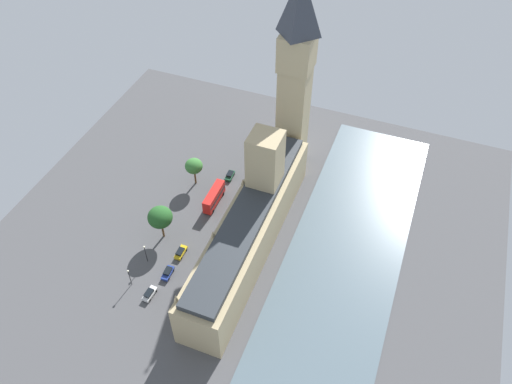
{
  "coord_description": "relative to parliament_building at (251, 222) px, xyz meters",
  "views": [
    {
      "loc": [
        -33.7,
        76.72,
        107.86
      ],
      "look_at": [
        1.0,
        -12.76,
        7.9
      ],
      "focal_mm": 35.37,
      "sensor_mm": 36.0,
      "label": 1
    }
  ],
  "objects": [
    {
      "name": "ground_plane",
      "position": [
        1.99,
        1.74,
        -8.37
      ],
      "size": [
        133.43,
        133.43,
        0.0
      ],
      "primitive_type": "plane",
      "color": "#4C4C4F"
    },
    {
      "name": "river_thames",
      "position": [
        -24.56,
        1.74,
        -8.25
      ],
      "size": [
        29.24,
        120.09,
        0.25
      ],
      "primitive_type": "cube",
      "color": "slate",
      "rests_on": "ground"
    },
    {
      "name": "parliament_building",
      "position": [
        0.0,
        0.0,
        0.0
      ],
      "size": [
        11.81,
        63.43,
        29.8
      ],
      "color": "tan",
      "rests_on": "ground"
    },
    {
      "name": "clock_tower",
      "position": [
        0.71,
        -34.74,
        23.09
      ],
      "size": [
        9.01,
        9.01,
        60.75
      ],
      "color": "tan",
      "rests_on": "ground"
    },
    {
      "name": "car_dark_green_leading",
      "position": [
        15.42,
        -20.97,
        -7.48
      ],
      "size": [
        2.13,
        4.42,
        1.74
      ],
      "rotation": [
        0.0,
        0.0,
        0.05
      ],
      "color": "#19472D",
      "rests_on": "ground"
    },
    {
      "name": "double_decker_bus_near_tower",
      "position": [
        15.41,
        -9.63,
        -5.74
      ],
      "size": [
        2.72,
        10.52,
        4.75
      ],
      "rotation": [
        0.0,
        0.0,
        0.01
      ],
      "color": "red",
      "rests_on": "ground"
    },
    {
      "name": "car_yellow_cab_by_river_gate",
      "position": [
        16.02,
        10.5,
        -7.48
      ],
      "size": [
        1.98,
        4.55,
        1.74
      ],
      "rotation": [
        0.0,
        0.0,
        3.16
      ],
      "color": "gold",
      "rests_on": "ground"
    },
    {
      "name": "car_blue_corner",
      "position": [
        16.13,
        17.48,
        -7.48
      ],
      "size": [
        2.16,
        4.48,
        1.74
      ],
      "rotation": [
        0.0,
        0.0,
        0.05
      ],
      "color": "navy",
      "rests_on": "ground"
    },
    {
      "name": "car_white_far_end",
      "position": [
        17.37,
        24.65,
        -7.48
      ],
      "size": [
        2.12,
        4.54,
        1.74
      ],
      "rotation": [
        0.0,
        0.0,
        3.09
      ],
      "color": "silver",
      "rests_on": "ground"
    },
    {
      "name": "pedestrian_midblock",
      "position": [
        8.1,
        -8.39,
        -7.69
      ],
      "size": [
        0.54,
        0.62,
        1.51
      ],
      "rotation": [
        0.0,
        0.0,
        3.5
      ],
      "color": "maroon",
      "rests_on": "ground"
    },
    {
      "name": "plane_tree_under_trees",
      "position": [
        23.2,
        6.63,
        -0.54
      ],
      "size": [
        6.62,
        6.62,
        10.68
      ],
      "color": "brown",
      "rests_on": "ground"
    },
    {
      "name": "plane_tree_kerbside",
      "position": [
        24.06,
        -15.05,
        -1.4
      ],
      "size": [
        5.22,
        5.22,
        9.25
      ],
      "color": "brown",
      "rests_on": "ground"
    },
    {
      "name": "street_lamp_trailing",
      "position": [
        23.11,
        15.69,
        -3.9
      ],
      "size": [
        0.56,
        0.56,
        6.41
      ],
      "color": "black",
      "rests_on": "ground"
    },
    {
      "name": "street_lamp_opposite_hall",
      "position": [
        23.32,
        23.36,
        -4.17
      ],
      "size": [
        0.56,
        0.56,
        5.97
      ],
      "color": "black",
      "rests_on": "ground"
    }
  ]
}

